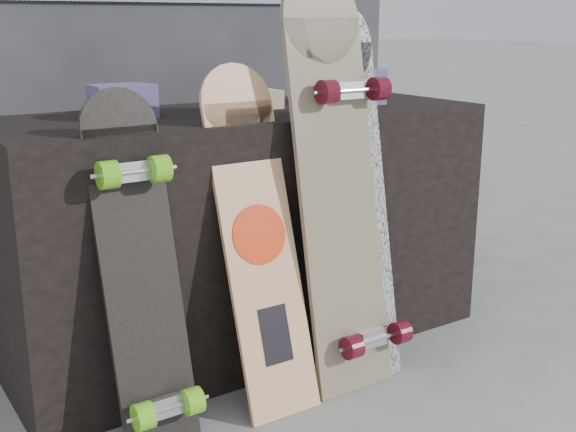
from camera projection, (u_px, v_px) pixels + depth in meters
ground at (332, 399)px, 2.13m from camera, size 60.00×60.00×0.00m
vendor_table at (245, 230)px, 2.43m from camera, size 1.60×0.60×0.80m
booth at (137, 15)px, 2.93m from camera, size 2.40×0.22×2.20m
merch_box_purple at (123, 101)px, 2.14m from camera, size 0.18×0.12×0.10m
merch_box_small at (359, 86)px, 2.50m from camera, size 0.14×0.14×0.12m
merch_box_flat at (248, 100)px, 2.35m from camera, size 0.22×0.10×0.06m
longboard_geisha at (257, 230)px, 2.03m from camera, size 0.22×0.31×0.97m
longboard_celtic at (335, 173)px, 2.12m from camera, size 0.27×0.25×1.22m
longboard_cascadia at (352, 188)px, 2.16m from camera, size 0.26×0.30×1.15m
skateboard_dark at (141, 267)px, 1.85m from camera, size 0.21×0.30×0.92m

